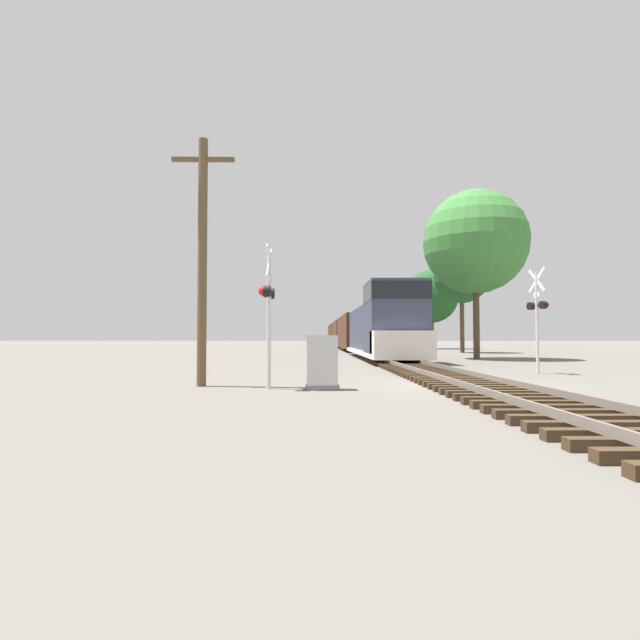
{
  "coord_description": "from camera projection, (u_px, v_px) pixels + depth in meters",
  "views": [
    {
      "loc": [
        -4.38,
        -14.15,
        1.38
      ],
      "look_at": [
        -4.05,
        7.0,
        2.12
      ],
      "focal_mm": 28.0,
      "sensor_mm": 36.0,
      "label": 1
    }
  ],
  "objects": [
    {
      "name": "tree_far_right",
      "position": [
        475.0,
        242.0,
        32.2
      ],
      "size": [
        6.7,
        6.7,
        10.91
      ],
      "color": "brown",
      "rests_on": "ground"
    },
    {
      "name": "relay_cabinet",
      "position": [
        322.0,
        363.0,
        13.23
      ],
      "size": [
        0.89,
        0.6,
        1.44
      ],
      "color": "slate",
      "rests_on": "ground"
    },
    {
      "name": "crossing_signal_near",
      "position": [
        268.0,
        302.0,
        13.49
      ],
      "size": [
        0.37,
        1.01,
        3.86
      ],
      "rotation": [
        0.0,
        0.0,
        -1.63
      ],
      "color": "silver",
      "rests_on": "ground"
    },
    {
      "name": "rail_track_bed",
      "position": [
        466.0,
        381.0,
        14.17
      ],
      "size": [
        2.6,
        160.0,
        0.31
      ],
      "color": "#42301E",
      "rests_on": "ground"
    },
    {
      "name": "utility_pole",
      "position": [
        202.0,
        256.0,
        14.24
      ],
      "size": [
        1.8,
        0.26,
        7.11
      ],
      "color": "brown",
      "rests_on": "ground"
    },
    {
      "name": "ground_plane",
      "position": [
        466.0,
        386.0,
        14.16
      ],
      "size": [
        400.0,
        400.0,
        0.0
      ],
      "primitive_type": "plane",
      "color": "#666059"
    },
    {
      "name": "freight_train",
      "position": [
        350.0,
        333.0,
        58.43
      ],
      "size": [
        3.01,
        71.69,
        4.31
      ],
      "color": "#33384C",
      "rests_on": "ground"
    },
    {
      "name": "tree_deep_background",
      "position": [
        431.0,
        297.0,
        60.95
      ],
      "size": [
        6.51,
        6.51,
        9.67
      ],
      "color": "brown",
      "rests_on": "ground"
    },
    {
      "name": "crossing_signal_far",
      "position": [
        538.0,
        311.0,
        19.03
      ],
      "size": [
        0.51,
        1.01,
        4.03
      ],
      "rotation": [
        0.0,
        0.0,
        1.81
      ],
      "color": "silver",
      "rests_on": "ground"
    },
    {
      "name": "tree_mid_background",
      "position": [
        462.0,
        276.0,
        45.5
      ],
      "size": [
        5.05,
        5.05,
        9.54
      ],
      "color": "brown",
      "rests_on": "ground"
    }
  ]
}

